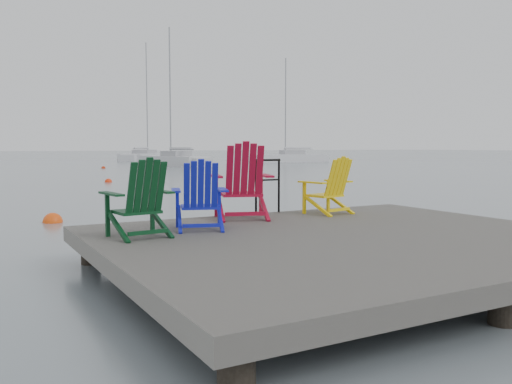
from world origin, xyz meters
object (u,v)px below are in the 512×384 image
buoy_a (53,222)px  sailboat_near (174,161)px  chair_green (140,199)px  sailboat_far (289,159)px  chair_blue (200,195)px  buoy_b (108,182)px  sailboat_mid (146,157)px  chair_red (242,182)px  buoy_d (103,168)px  buoy_c (210,166)px  chair_yellow (330,186)px  handrail (268,180)px

buoy_a → sailboat_near: bearing=65.3°
chair_green → sailboat_far: 49.61m
chair_blue → buoy_b: 18.22m
sailboat_near → sailboat_mid: (3.43, 18.35, -0.00)m
chair_green → chair_red: size_ratio=0.83×
chair_green → buoy_d: chair_green is taller
buoy_b → buoy_c: size_ratio=0.83×
chair_yellow → buoy_c: size_ratio=2.31×
chair_green → chair_blue: size_ratio=1.03×
chair_green → buoy_c: size_ratio=2.38×
chair_red → sailboat_mid: (15.64, 54.13, -0.72)m
sailboat_mid → buoy_b: bearing=-71.3°
chair_red → buoy_c: chair_red is taller
chair_red → sailboat_mid: 56.35m
chair_yellow → sailboat_far: 47.13m
buoy_a → buoy_c: buoy_a is taller
chair_green → buoy_b: size_ratio=2.86×
chair_blue → sailboat_near: bearing=89.2°
buoy_a → buoy_d: size_ratio=1.28×
sailboat_near → buoy_b: sailboat_near is taller
buoy_b → buoy_d: buoy_b is taller
chair_yellow → chair_red: bearing=164.3°
chair_green → sailboat_near: 39.28m
sailboat_far → buoy_d: bearing=113.0°
chair_blue → sailboat_near: 38.79m
sailboat_far → handrail: bearing=151.4°
sailboat_far → sailboat_mid: bearing=41.3°
chair_green → chair_blue: chair_green is taller
chair_green → buoy_c: 38.53m
chair_yellow → sailboat_near: 37.47m
handrail → buoy_b: handrail is taller
sailboat_far → buoy_d: sailboat_far is taller
sailboat_mid → buoy_d: 23.35m
chair_yellow → buoy_c: 36.50m
sailboat_far → buoy_b: (-24.11, -22.73, -0.36)m
sailboat_near → buoy_a: bearing=-124.0°
chair_green → sailboat_near: (14.06, 36.67, -0.62)m
chair_yellow → sailboat_near: bearing=62.8°
buoy_b → buoy_d: bearing=77.4°
buoy_a → handrail: bearing=-57.1°
chair_red → buoy_c: size_ratio=2.87×
buoy_a → buoy_c: (16.74, 29.13, 0.00)m
buoy_a → buoy_c: bearing=60.1°
chair_yellow → sailboat_mid: 56.07m
chair_blue → sailboat_mid: size_ratio=0.07×
chair_blue → buoy_a: (-1.05, 5.46, -0.96)m
handrail → sailboat_near: 37.12m
handrail → buoy_d: bearing=81.3°
chair_blue → sailboat_far: bearing=75.2°
sailboat_mid → buoy_d: sailboat_mid is taller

